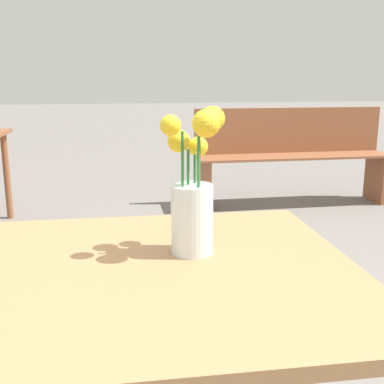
% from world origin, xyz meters
% --- Properties ---
extents(table_front, '(0.93, 0.85, 0.70)m').
position_xyz_m(table_front, '(0.00, -0.00, 0.61)').
color(table_front, '#9E7047').
rests_on(table_front, ground_plane).
extents(flower_vase, '(0.15, 0.16, 0.35)m').
position_xyz_m(flower_vase, '(0.09, 0.08, 0.83)').
color(flower_vase, silver).
rests_on(flower_vase, table_front).
extents(bench_near, '(1.73, 0.37, 0.85)m').
position_xyz_m(bench_near, '(1.51, 3.01, 0.47)').
color(bench_near, brown).
rests_on(bench_near, ground_plane).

